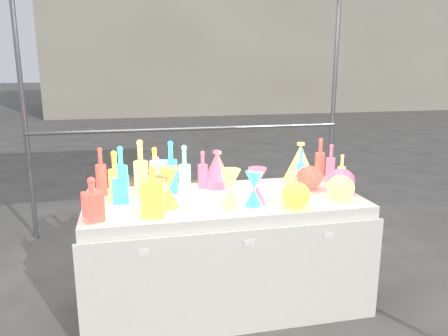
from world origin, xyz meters
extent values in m
plane|color=slate|center=(0.00, 0.00, 0.00)|extent=(80.00, 80.00, 0.00)
cylinder|color=gray|center=(-1.50, 1.50, 1.20)|extent=(0.04, 0.04, 2.40)
cylinder|color=gray|center=(1.50, 1.50, 1.20)|extent=(0.04, 0.04, 2.40)
cylinder|color=gray|center=(0.00, 1.47, 1.00)|extent=(3.00, 0.04, 0.04)
cube|color=white|center=(0.00, 0.00, 0.38)|extent=(1.80, 0.80, 0.75)
cube|color=white|center=(0.00, -0.42, 0.34)|extent=(1.84, 0.02, 0.68)
cube|color=white|center=(-0.55, -0.43, 0.60)|extent=(0.06, 0.00, 0.03)
cube|color=white|center=(0.05, -0.43, 0.60)|extent=(0.06, 0.00, 0.03)
cube|color=white|center=(0.55, -0.43, 0.60)|extent=(0.06, 0.00, 0.03)
cube|color=#A7A08B|center=(4.00, 14.00, 3.00)|extent=(14.00, 6.00, 6.00)
cube|color=#AB7E4D|center=(-0.48, 2.05, 0.18)|extent=(0.52, 0.39, 0.36)
cube|color=#AB7E4D|center=(0.25, 2.76, 0.03)|extent=(0.85, 0.77, 0.06)
camera|label=1|loc=(-0.60, -2.70, 1.61)|focal=35.00mm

